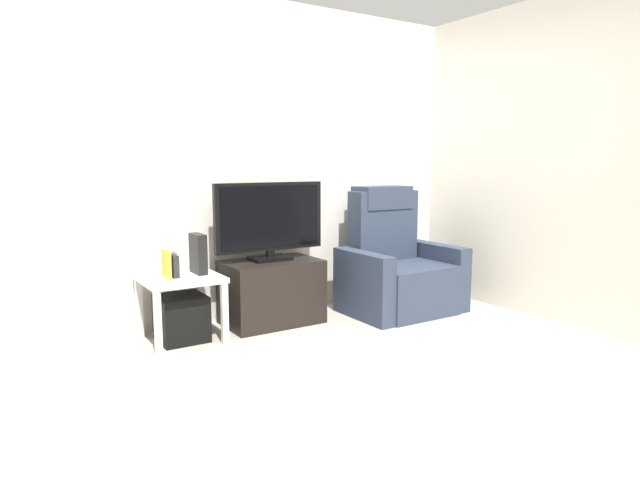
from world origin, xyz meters
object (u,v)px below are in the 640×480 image
(side_table, at_px, (180,286))
(game_console, at_px, (198,254))
(book_leftmost, at_px, (166,264))
(book_middle, at_px, (174,266))
(television, at_px, (270,219))
(tv_stand, at_px, (272,292))
(recliner_armchair, at_px, (397,268))
(subwoofer_box, at_px, (181,318))
(book_rightmost, at_px, (177,264))

(side_table, height_order, game_console, game_console)
(book_leftmost, xyz_separation_m, book_middle, (0.05, 0.00, -0.02))
(television, relative_size, book_leftmost, 4.69)
(tv_stand, distance_m, recliner_armchair, 1.14)
(game_console, bearing_deg, tv_stand, 2.46)
(book_middle, bearing_deg, book_leftmost, 180.00)
(recliner_armchair, bearing_deg, book_middle, -178.66)
(television, bearing_deg, game_console, -175.77)
(recliner_armchair, xyz_separation_m, subwoofer_box, (-1.87, 0.19, -0.21))
(recliner_armchair, distance_m, book_leftmost, 1.99)
(subwoofer_box, height_order, book_middle, book_middle)
(recliner_armchair, height_order, book_leftmost, recliner_armchair)
(side_table, relative_size, subwoofer_box, 1.62)
(game_console, bearing_deg, book_leftmost, -173.02)
(recliner_armchair, relative_size, game_console, 3.69)
(side_table, height_order, subwoofer_box, side_table)
(tv_stand, height_order, television, television)
(book_leftmost, bearing_deg, side_table, 11.31)
(subwoofer_box, distance_m, game_console, 0.48)
(tv_stand, bearing_deg, book_middle, -176.01)
(recliner_armchair, bearing_deg, game_console, 179.80)
(side_table, xyz_separation_m, book_leftmost, (-0.10, -0.02, 0.18))
(book_rightmost, bearing_deg, side_table, 42.87)
(subwoofer_box, height_order, game_console, game_console)
(subwoofer_box, bearing_deg, book_leftmost, -168.69)
(side_table, height_order, book_middle, book_middle)
(subwoofer_box, distance_m, book_middle, 0.40)
(side_table, xyz_separation_m, game_console, (0.15, 0.01, 0.22))
(subwoofer_box, xyz_separation_m, book_rightmost, (-0.02, -0.02, 0.41))
(television, xyz_separation_m, book_rightmost, (-0.78, -0.08, -0.27))
(tv_stand, relative_size, side_table, 1.41)
(television, height_order, subwoofer_box, television)
(subwoofer_box, xyz_separation_m, game_console, (0.15, 0.01, 0.46))
(game_console, bearing_deg, subwoofer_box, -176.05)
(game_console, bearing_deg, book_rightmost, -169.79)
(tv_stand, bearing_deg, side_table, -177.25)
(tv_stand, relative_size, recliner_armchair, 0.70)
(book_middle, relative_size, game_console, 0.55)
(subwoofer_box, relative_size, book_leftmost, 1.68)
(recliner_armchair, height_order, side_table, recliner_armchair)
(book_rightmost, bearing_deg, television, 5.52)
(side_table, bearing_deg, tv_stand, 2.75)
(recliner_armchair, relative_size, book_rightmost, 5.89)
(television, bearing_deg, book_leftmost, -174.98)
(side_table, xyz_separation_m, book_middle, (-0.05, -0.02, 0.16))
(television, distance_m, book_leftmost, 0.90)
(television, distance_m, recliner_armchair, 1.23)
(television, relative_size, side_table, 1.72)
(recliner_armchair, relative_size, book_leftmost, 5.45)
(recliner_armchair, relative_size, book_middle, 6.69)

